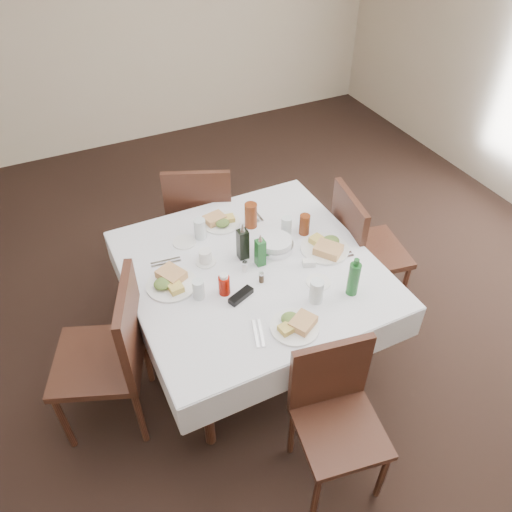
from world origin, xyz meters
The scene contains 33 objects.
ground_plane centered at (0.00, 0.00, 0.00)m, with size 7.00×7.00×0.00m, color black.
room_shell centered at (0.00, 0.00, 1.71)m, with size 6.04×7.04×2.80m.
dining_table centered at (0.01, 0.18, 0.69)m, with size 1.47×1.47×0.76m.
chair_north centered at (0.00, 1.07, 0.57)m, with size 0.62×0.62×1.00m.
chair_south centered at (0.05, -0.73, 0.52)m, with size 0.49×0.49×0.90m.
chair_east centered at (0.87, 0.26, 0.56)m, with size 0.54×0.54×0.99m.
chair_west centered at (-0.89, 0.06, 0.59)m, with size 0.63×0.63×1.04m.
meal_north centered at (0.00, 0.65, 0.78)m, with size 0.25×0.25×0.06m.
meal_south centered at (0.01, -0.35, 0.78)m, with size 0.26×0.26×0.06m.
meal_east centered at (0.49, 0.12, 0.79)m, with size 0.30×0.30×0.07m.
meal_west centered at (-0.48, 0.24, 0.79)m, with size 0.29×0.29×0.06m.
side_plate_a centered at (-0.28, 0.57, 0.77)m, with size 0.15×0.15×0.01m.
side_plate_b centered at (0.29, -0.11, 0.77)m, with size 0.14×0.14×0.01m.
water_n centered at (-0.17, 0.57, 0.83)m, with size 0.07×0.07×0.14m.
water_s centered at (0.21, -0.23, 0.83)m, with size 0.08×0.08×0.14m.
water_e centered at (0.34, 0.37, 0.82)m, with size 0.07×0.07×0.12m.
water_w centered at (-0.37, 0.08, 0.82)m, with size 0.07×0.07×0.12m.
iced_tea_a centered at (0.17, 0.54, 0.85)m, with size 0.08×0.08×0.17m.
iced_tea_b centered at (0.45, 0.33, 0.83)m, with size 0.07×0.07×0.14m.
bread_basket centered at (0.21, 0.27, 0.80)m, with size 0.23×0.23×0.08m.
oil_cruet_dark centered at (0.00, 0.28, 0.87)m, with size 0.06×0.06×0.26m.
oil_cruet_green centered at (0.06, 0.18, 0.86)m, with size 0.05×0.05×0.23m.
ketchup_bottle centered at (-0.23, 0.05, 0.83)m, with size 0.07×0.07×0.14m.
salt_shaker centered at (-0.05, 0.16, 0.80)m, with size 0.03×0.03×0.07m.
pepper_shaker centered at (0.00, 0.04, 0.80)m, with size 0.03×0.03×0.07m.
coffee_mug centered at (-0.23, 0.34, 0.80)m, with size 0.12×0.12×0.09m.
sunglasses centered at (-0.16, -0.03, 0.78)m, with size 0.17×0.11×0.03m.
green_bottle centered at (0.42, -0.26, 0.87)m, with size 0.07×0.07×0.25m.
sugar_caddy centered at (0.32, 0.04, 0.78)m, with size 0.09×0.07×0.04m.
cutlery_n centered at (0.25, 0.65, 0.77)m, with size 0.05×0.20×0.01m.
cutlery_s centered at (-0.18, -0.31, 0.77)m, with size 0.10×0.19×0.01m.
cutlery_e centered at (0.52, 0.03, 0.77)m, with size 0.20×0.07×0.01m.
cutlery_w centered at (-0.45, 0.43, 0.77)m, with size 0.18×0.06×0.01m.
Camera 1 is at (-0.92, -1.83, 2.78)m, focal length 35.00 mm.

